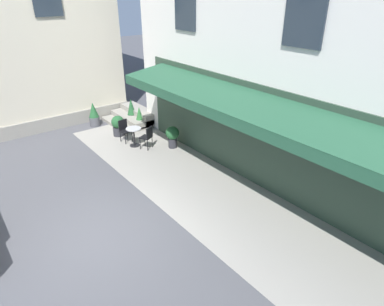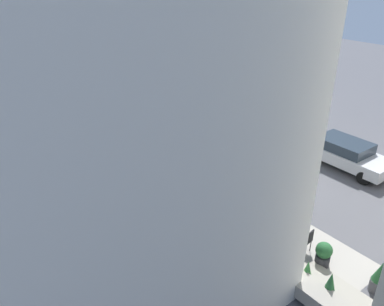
{
  "view_description": "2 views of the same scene",
  "coord_description": "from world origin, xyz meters",
  "px_view_note": "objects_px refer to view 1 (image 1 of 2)",
  "views": [
    {
      "loc": [
        -6.62,
        2.3,
        5.65
      ],
      "look_at": [
        -0.03,
        -2.87,
        1.48
      ],
      "focal_mm": 30.96,
      "sensor_mm": 36.0,
      "label": 1
    },
    {
      "loc": [
        10.67,
        -12.59,
        8.88
      ],
      "look_at": [
        -1.87,
        -2.96,
        1.07
      ],
      "focal_mm": 35.9,
      "sensor_mm": 36.0,
      "label": 2
    }
  ],
  "objects_px": {
    "potted_plant_under_sign": "(131,111)",
    "potted_plant_by_steps": "(140,117)",
    "cafe_chair_black_by_window": "(148,136)",
    "potted_plant_entrance_right": "(172,135)",
    "cafe_table_mid_terrace": "(134,134)",
    "potted_plant_mid_terrace": "(118,125)",
    "cafe_chair_black_corner_left": "(125,129)",
    "potted_plant_entrance_left": "(94,115)"
  },
  "relations": [
    {
      "from": "potted_plant_under_sign",
      "to": "potted_plant_by_steps",
      "type": "bearing_deg",
      "value": 177.24
    },
    {
      "from": "cafe_chair_black_corner_left",
      "to": "potted_plant_entrance_right",
      "type": "distance_m",
      "value": 2.06
    },
    {
      "from": "cafe_table_mid_terrace",
      "to": "potted_plant_entrance_left",
      "type": "height_order",
      "value": "potted_plant_entrance_left"
    },
    {
      "from": "cafe_chair_black_by_window",
      "to": "potted_plant_by_steps",
      "type": "bearing_deg",
      "value": -22.5
    },
    {
      "from": "potted_plant_under_sign",
      "to": "potted_plant_entrance_left",
      "type": "bearing_deg",
      "value": 67.82
    },
    {
      "from": "potted_plant_entrance_left",
      "to": "potted_plant_mid_terrace",
      "type": "bearing_deg",
      "value": -168.37
    },
    {
      "from": "potted_plant_mid_terrace",
      "to": "cafe_chair_black_corner_left",
      "type": "bearing_deg",
      "value": 174.42
    },
    {
      "from": "potted_plant_mid_terrace",
      "to": "potted_plant_by_steps",
      "type": "height_order",
      "value": "potted_plant_by_steps"
    },
    {
      "from": "potted_plant_under_sign",
      "to": "potted_plant_entrance_left",
      "type": "height_order",
      "value": "potted_plant_under_sign"
    },
    {
      "from": "cafe_table_mid_terrace",
      "to": "potted_plant_under_sign",
      "type": "bearing_deg",
      "value": -26.9
    },
    {
      "from": "cafe_chair_black_by_window",
      "to": "potted_plant_entrance_left",
      "type": "xyz_separation_m",
      "value": [
        3.6,
        0.64,
        -0.01
      ]
    },
    {
      "from": "potted_plant_mid_terrace",
      "to": "cafe_chair_black_by_window",
      "type": "bearing_deg",
      "value": -171.41
    },
    {
      "from": "cafe_table_mid_terrace",
      "to": "potted_plant_under_sign",
      "type": "relative_size",
      "value": 0.67
    },
    {
      "from": "potted_plant_mid_terrace",
      "to": "potted_plant_under_sign",
      "type": "bearing_deg",
      "value": -49.43
    },
    {
      "from": "potted_plant_mid_terrace",
      "to": "potted_plant_under_sign",
      "type": "distance_m",
      "value": 1.61
    },
    {
      "from": "cafe_table_mid_terrace",
      "to": "potted_plant_by_steps",
      "type": "bearing_deg",
      "value": -36.44
    },
    {
      "from": "cafe_chair_black_by_window",
      "to": "potted_plant_mid_terrace",
      "type": "height_order",
      "value": "cafe_chair_black_by_window"
    },
    {
      "from": "cafe_chair_black_by_window",
      "to": "potted_plant_entrance_right",
      "type": "distance_m",
      "value": 0.96
    },
    {
      "from": "potted_plant_under_sign",
      "to": "potted_plant_entrance_left",
      "type": "relative_size",
      "value": 1.03
    },
    {
      "from": "cafe_chair_black_corner_left",
      "to": "cafe_chair_black_by_window",
      "type": "relative_size",
      "value": 1.0
    },
    {
      "from": "potted_plant_entrance_right",
      "to": "potted_plant_by_steps",
      "type": "bearing_deg",
      "value": -1.5
    },
    {
      "from": "cafe_chair_black_by_window",
      "to": "potted_plant_by_steps",
      "type": "height_order",
      "value": "potted_plant_by_steps"
    },
    {
      "from": "potted_plant_by_steps",
      "to": "cafe_chair_black_by_window",
      "type": "bearing_deg",
      "value": 157.5
    },
    {
      "from": "cafe_chair_black_by_window",
      "to": "potted_plant_under_sign",
      "type": "distance_m",
      "value": 3.1
    },
    {
      "from": "potted_plant_mid_terrace",
      "to": "potted_plant_entrance_right",
      "type": "height_order",
      "value": "potted_plant_entrance_right"
    },
    {
      "from": "potted_plant_by_steps",
      "to": "potted_plant_under_sign",
      "type": "relative_size",
      "value": 0.85
    },
    {
      "from": "cafe_table_mid_terrace",
      "to": "potted_plant_entrance_right",
      "type": "distance_m",
      "value": 1.53
    },
    {
      "from": "cafe_chair_black_by_window",
      "to": "potted_plant_mid_terrace",
      "type": "distance_m",
      "value": 1.94
    },
    {
      "from": "cafe_chair_black_corner_left",
      "to": "potted_plant_mid_terrace",
      "type": "xyz_separation_m",
      "value": [
        0.72,
        -0.07,
        -0.09
      ]
    },
    {
      "from": "cafe_chair_black_by_window",
      "to": "potted_plant_by_steps",
      "type": "relative_size",
      "value": 0.95
    },
    {
      "from": "cafe_chair_black_by_window",
      "to": "potted_plant_entrance_right",
      "type": "height_order",
      "value": "cafe_chair_black_by_window"
    },
    {
      "from": "cafe_chair_black_by_window",
      "to": "potted_plant_entrance_right",
      "type": "xyz_separation_m",
      "value": [
        -0.5,
        -0.83,
        -0.03
      ]
    },
    {
      "from": "cafe_chair_black_corner_left",
      "to": "potted_plant_entrance_left",
      "type": "bearing_deg",
      "value": 6.56
    },
    {
      "from": "potted_plant_mid_terrace",
      "to": "cafe_table_mid_terrace",
      "type": "bearing_deg",
      "value": -179.69
    },
    {
      "from": "cafe_chair_black_corner_left",
      "to": "potted_plant_entrance_left",
      "type": "distance_m",
      "value": 2.42
    },
    {
      "from": "potted_plant_under_sign",
      "to": "cafe_table_mid_terrace",
      "type": "bearing_deg",
      "value": 153.1
    },
    {
      "from": "potted_plant_by_steps",
      "to": "cafe_table_mid_terrace",
      "type": "bearing_deg",
      "value": 143.56
    },
    {
      "from": "potted_plant_entrance_right",
      "to": "potted_plant_under_sign",
      "type": "bearing_deg",
      "value": -1.79
    },
    {
      "from": "potted_plant_by_steps",
      "to": "potted_plant_under_sign",
      "type": "height_order",
      "value": "potted_plant_under_sign"
    },
    {
      "from": "cafe_table_mid_terrace",
      "to": "potted_plant_mid_terrace",
      "type": "xyz_separation_m",
      "value": [
        1.35,
        0.01,
        -0.03
      ]
    },
    {
      "from": "cafe_chair_black_by_window",
      "to": "potted_plant_by_steps",
      "type": "xyz_separation_m",
      "value": [
        2.16,
        -0.89,
        -0.08
      ]
    },
    {
      "from": "potted_plant_under_sign",
      "to": "potted_plant_entrance_right",
      "type": "relative_size",
      "value": 1.29
    }
  ]
}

